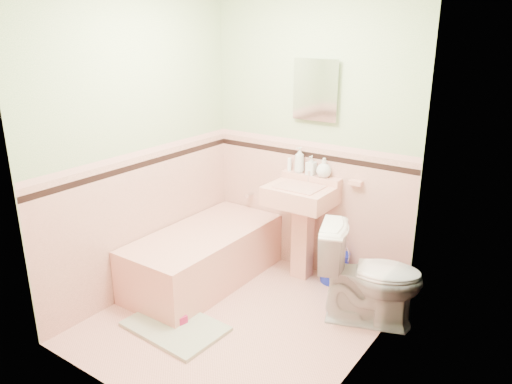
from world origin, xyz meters
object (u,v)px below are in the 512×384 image
Objects in this scene: sink at (299,233)px; medicine_cabinet at (316,90)px; shoe at (179,317)px; toilet at (370,275)px; soap_bottle_left at (299,160)px; bathtub at (204,258)px; bucket at (333,267)px; soap_bottle_mid at (311,165)px; soap_bottle_right at (324,168)px.

medicine_cabinet reaches higher than sink.
medicine_cabinet is 2.18m from shoe.
soap_bottle_left is at bearing 43.40° from toilet.
bucket is (0.97, 0.66, -0.08)m from bathtub.
soap_bottle_left is 1.02m from bucket.
soap_bottle_left is at bearing 172.89° from bucket.
soap_bottle_left is at bearing 124.87° from sink.
soap_bottle_mid is (0.68, 0.71, 0.82)m from bathtub.
bucket is 1.48m from shoe.
toilet reaches higher than shoe.
soap_bottle_left is 0.12m from soap_bottle_mid.
soap_bottle_left is at bearing -166.55° from medicine_cabinet.
soap_bottle_left is (-0.13, -0.03, -0.63)m from medicine_cabinet.
toilet is (0.80, -0.49, -1.30)m from medicine_cabinet.
soap_bottle_right is (0.25, 0.00, -0.03)m from soap_bottle_left.
medicine_cabinet reaches higher than toilet.
soap_bottle_left is at bearing 180.00° from soap_bottle_mid.
medicine_cabinet is 1.59m from bucket.
soap_bottle_mid is at bearing 91.41° from sink.
sink is 0.44m from bucket.
soap_bottle_left is 1.53× the size of shoe.
toilet is (0.67, -0.46, -0.64)m from soap_bottle_right.
medicine_cabinet is at bearing 38.31° from toilet.
soap_bottle_right is 1.12× the size of shoe.
soap_bottle_mid is 1.72m from shoe.
sink is 3.82× the size of soap_bottle_left.
soap_bottle_right is 1.75m from shoe.
bucket is at bearing 34.12° from bathtub.
bathtub is at bearing -133.58° from soap_bottle_mid.
sink reaches higher than bathtub.
bucket is at bearing 23.75° from sink.
shoe is (-0.51, -1.36, -0.98)m from soap_bottle_right.
bathtub is at bearing -142.07° from sink.
soap_bottle_mid is (-0.00, 0.18, 0.59)m from sink.
soap_bottle_left reaches higher than sink.
medicine_cabinet is 2.71× the size of soap_bottle_mid.
shoe is (-0.39, -1.18, -0.39)m from sink.
soap_bottle_right reaches higher than bucket.
soap_bottle_mid reaches higher than sink.
sink is 5.16× the size of soap_bottle_mid.
toilet is at bearing -34.53° from soap_bottle_right.
soap_bottle_mid reaches higher than bucket.
sink is at bearing -156.25° from bucket.
soap_bottle_mid is at bearing 40.04° from toilet.
sink is 3.12× the size of bucket.
soap_bottle_right is 0.91m from bucket.
bathtub is at bearing -127.99° from soap_bottle_left.
toilet reaches higher than bathtub.
bathtub is 1.24m from soap_bottle_left.
shoe is at bearing -66.00° from bathtub.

